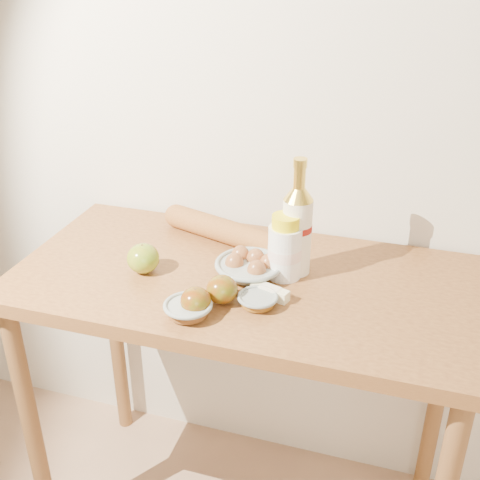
{
  "coord_description": "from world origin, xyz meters",
  "views": [
    {
      "loc": [
        0.39,
        -0.1,
        1.7
      ],
      "look_at": [
        0.0,
        1.15,
        1.02
      ],
      "focal_mm": 45.0,
      "sensor_mm": 36.0,
      "label": 1
    }
  ],
  "objects_px": {
    "bourbon_bottle": "(297,228)",
    "egg_bowl": "(250,266)",
    "table": "(243,315)",
    "baguette": "(223,230)",
    "cream_bottle": "(285,249)"
  },
  "relations": [
    {
      "from": "bourbon_bottle",
      "to": "egg_bowl",
      "type": "distance_m",
      "value": 0.16
    },
    {
      "from": "bourbon_bottle",
      "to": "egg_bowl",
      "type": "xyz_separation_m",
      "value": [
        -0.11,
        -0.05,
        -0.1
      ]
    },
    {
      "from": "bourbon_bottle",
      "to": "egg_bowl",
      "type": "height_order",
      "value": "bourbon_bottle"
    },
    {
      "from": "bourbon_bottle",
      "to": "baguette",
      "type": "relative_size",
      "value": 0.75
    },
    {
      "from": "cream_bottle",
      "to": "baguette",
      "type": "height_order",
      "value": "cream_bottle"
    },
    {
      "from": "table",
      "to": "bourbon_bottle",
      "type": "height_order",
      "value": "bourbon_bottle"
    },
    {
      "from": "table",
      "to": "cream_bottle",
      "type": "height_order",
      "value": "cream_bottle"
    },
    {
      "from": "cream_bottle",
      "to": "egg_bowl",
      "type": "relative_size",
      "value": 0.79
    },
    {
      "from": "bourbon_bottle",
      "to": "cream_bottle",
      "type": "height_order",
      "value": "bourbon_bottle"
    },
    {
      "from": "table",
      "to": "baguette",
      "type": "xyz_separation_m",
      "value": [
        -0.11,
        0.17,
        0.16
      ]
    },
    {
      "from": "table",
      "to": "baguette",
      "type": "relative_size",
      "value": 2.89
    },
    {
      "from": "table",
      "to": "bourbon_bottle",
      "type": "bearing_deg",
      "value": 27.53
    },
    {
      "from": "table",
      "to": "bourbon_bottle",
      "type": "xyz_separation_m",
      "value": [
        0.12,
        0.06,
        0.25
      ]
    },
    {
      "from": "baguette",
      "to": "table",
      "type": "bearing_deg",
      "value": -38.79
    },
    {
      "from": "bourbon_bottle",
      "to": "cream_bottle",
      "type": "distance_m",
      "value": 0.06
    }
  ]
}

